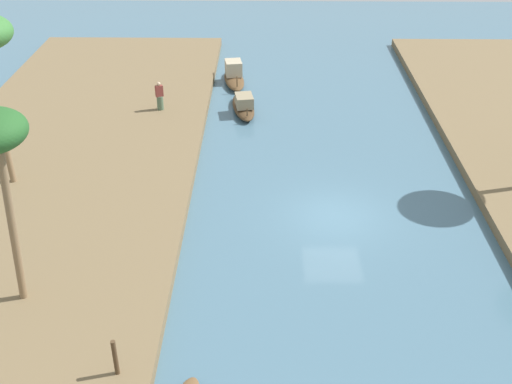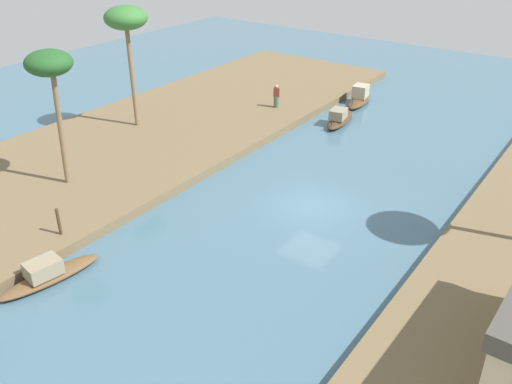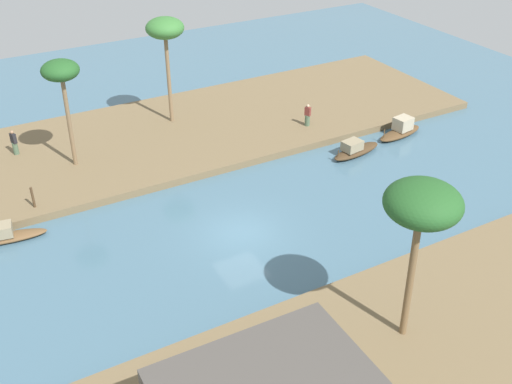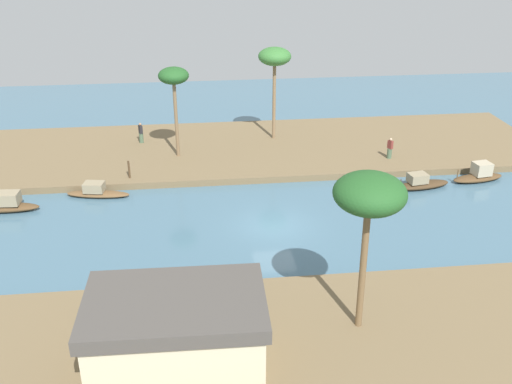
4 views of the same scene
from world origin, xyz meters
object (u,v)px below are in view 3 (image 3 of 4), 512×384
at_px(mooring_post, 33,197).
at_px(palm_tree_right_tall, 423,206).
at_px(palm_tree_left_far, 61,73).
at_px(person_by_mooring, 14,144).
at_px(palm_tree_left_near, 165,30).
at_px(sampan_midstream, 401,130).
at_px(person_on_near_bank, 307,116).
at_px(sampan_foreground, 3,236).
at_px(sampan_open_hull, 355,150).

xyz_separation_m(mooring_post, palm_tree_right_tall, (-11.35, 17.42, 5.64)).
bearing_deg(palm_tree_left_far, person_by_mooring, -48.63).
bearing_deg(palm_tree_left_near, sampan_midstream, 145.31).
height_order(sampan_midstream, person_on_near_bank, person_on_near_bank).
distance_m(sampan_midstream, person_by_mooring, 25.70).
distance_m(sampan_foreground, palm_tree_right_tall, 21.50).
distance_m(person_on_near_bank, palm_tree_left_near, 11.26).
xyz_separation_m(sampan_foreground, palm_tree_left_far, (-5.33, -5.51, 6.09)).
bearing_deg(palm_tree_left_near, sampan_foreground, 33.79).
relative_size(person_on_near_bank, palm_tree_left_near, 0.22).
xyz_separation_m(person_by_mooring, palm_tree_left_near, (-10.69, 0.13, 5.77)).
bearing_deg(palm_tree_left_near, mooring_post, 31.98).
bearing_deg(palm_tree_right_tall, sampan_foreground, -49.38).
bearing_deg(palm_tree_left_far, sampan_midstream, 164.19).
height_order(sampan_open_hull, person_by_mooring, person_by_mooring).
bearing_deg(palm_tree_right_tall, person_on_near_bank, -112.08).
xyz_separation_m(sampan_foreground, palm_tree_right_tall, (-13.37, 15.58, 6.38)).
bearing_deg(mooring_post, palm_tree_right_tall, 123.08).
xyz_separation_m(sampan_open_hull, sampan_foreground, (21.85, -1.17, -0.04)).
bearing_deg(sampan_foreground, mooring_post, -128.17).
height_order(sampan_midstream, mooring_post, mooring_post).
relative_size(palm_tree_left_near, palm_tree_left_far, 1.09).
distance_m(person_by_mooring, palm_tree_right_tall, 27.37).
distance_m(person_by_mooring, mooring_post, 7.04).
height_order(sampan_foreground, palm_tree_left_far, palm_tree_left_far).
xyz_separation_m(sampan_open_hull, palm_tree_left_far, (16.52, -6.68, 6.06)).
bearing_deg(palm_tree_right_tall, mooring_post, -56.92).
height_order(person_on_near_bank, palm_tree_left_far, palm_tree_left_far).
bearing_deg(person_by_mooring, palm_tree_right_tall, 2.66).
relative_size(sampan_midstream, person_on_near_bank, 2.50).
height_order(sampan_midstream, person_by_mooring, person_by_mooring).
height_order(person_by_mooring, palm_tree_left_near, palm_tree_left_near).
distance_m(person_on_near_bank, palm_tree_right_tall, 21.19).
distance_m(sampan_midstream, sampan_foreground, 26.32).
distance_m(sampan_open_hull, palm_tree_right_tall, 17.88).
height_order(sampan_foreground, person_on_near_bank, person_on_near_bank).
bearing_deg(palm_tree_left_far, sampan_open_hull, 157.97).
bearing_deg(sampan_midstream, sampan_open_hull, 0.47).
distance_m(sampan_foreground, person_on_near_bank, 21.33).
bearing_deg(sampan_midstream, palm_tree_right_tall, 40.52).
xyz_separation_m(sampan_open_hull, mooring_post, (19.84, -3.02, 0.70)).
xyz_separation_m(person_on_near_bank, palm_tree_right_tall, (7.68, 18.94, 5.58)).
relative_size(mooring_post, palm_tree_left_near, 0.17).
bearing_deg(person_by_mooring, palm_tree_left_far, 19.83).
distance_m(sampan_midstream, palm_tree_left_far, 22.62).
height_order(sampan_open_hull, sampan_foreground, sampan_open_hull).
bearing_deg(palm_tree_left_far, person_on_near_bank, 172.21).
bearing_deg(person_by_mooring, mooring_post, -24.47).
bearing_deg(palm_tree_right_tall, person_by_mooring, -65.79).
bearing_deg(sampan_open_hull, palm_tree_left_far, -31.18).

